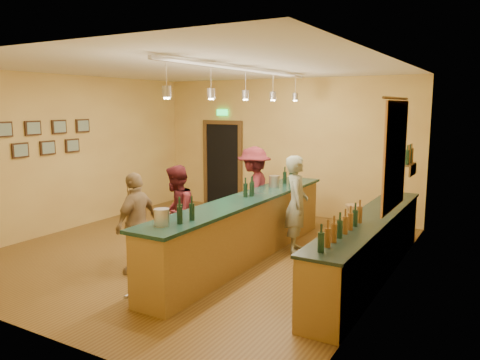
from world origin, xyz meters
The scene contains 18 objects.
floor centered at (0.00, 0.00, 0.00)m, with size 7.00×7.00×0.00m, color brown.
ceiling centered at (0.00, 0.00, 3.20)m, with size 6.50×7.00×0.02m, color silver.
wall_back centered at (0.00, 3.50, 1.60)m, with size 6.50×0.02×3.20m, color #BB9046.
wall_front centered at (0.00, -3.50, 1.60)m, with size 6.50×0.02×3.20m, color #BB9046.
wall_left centered at (-3.25, 0.00, 1.60)m, with size 0.02×7.00×3.20m, color #BB9046.
wall_right centered at (3.25, 0.00, 1.60)m, with size 0.02×7.00×3.20m, color #BB9046.
doorway centered at (-1.70, 3.47, 1.13)m, with size 1.15×0.09×2.48m.
tapestry centered at (3.23, 0.40, 1.85)m, with size 0.03×1.40×1.60m, color #AA2F22.
bottle_shelf centered at (3.17, 1.90, 1.67)m, with size 0.17×0.55×0.54m.
picture_grid centered at (-3.21, -0.75, 1.95)m, with size 0.06×2.20×0.70m, color #382111, non-canonical shape.
back_counter centered at (2.97, 0.18, 0.49)m, with size 0.60×4.55×1.27m.
tasting_bar centered at (0.92, 0.00, 0.61)m, with size 0.73×5.10×1.38m.
pendant_track centered at (0.92, 0.00, 2.98)m, with size 0.11×4.60×0.50m.
bartender centered at (1.50, 0.81, 0.86)m, with size 0.63×0.41×1.72m, color gray.
customer_a centered at (-0.04, -0.62, 0.80)m, with size 0.78×0.61×1.61m, color #59191E.
customer_b centered at (-0.20, -1.40, 0.79)m, with size 0.92×0.39×1.58m, color #997A51.
customer_c centered at (0.37, 1.32, 0.89)m, with size 1.15×0.66×1.79m, color #59191E.
bar_stool centered at (2.14, 2.16, 0.52)m, with size 0.32×0.32×0.66m.
Camera 1 is at (4.68, -6.66, 2.58)m, focal length 35.00 mm.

